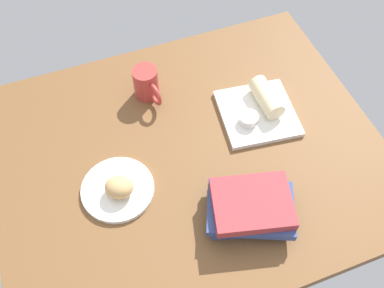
# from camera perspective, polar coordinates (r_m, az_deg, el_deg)

# --- Properties ---
(dining_table) EXTENTS (1.10, 0.90, 0.04)m
(dining_table) POSITION_cam_1_polar(r_m,az_deg,el_deg) (1.26, -0.35, -1.61)
(dining_table) COLOR brown
(dining_table) RESTS_ON ground
(round_plate) EXTENTS (0.20, 0.20, 0.01)m
(round_plate) POSITION_cam_1_polar(r_m,az_deg,el_deg) (1.20, -9.68, -5.86)
(round_plate) COLOR white
(round_plate) RESTS_ON dining_table
(scone_pastry) EXTENTS (0.10, 0.09, 0.05)m
(scone_pastry) POSITION_cam_1_polar(r_m,az_deg,el_deg) (1.16, -9.53, -5.60)
(scone_pastry) COLOR tan
(scone_pastry) RESTS_ON round_plate
(square_plate) EXTENTS (0.24, 0.24, 0.02)m
(square_plate) POSITION_cam_1_polar(r_m,az_deg,el_deg) (1.33, 8.54, 4.01)
(square_plate) COLOR white
(square_plate) RESTS_ON dining_table
(sauce_cup) EXTENTS (0.06, 0.06, 0.03)m
(sauce_cup) POSITION_cam_1_polar(r_m,az_deg,el_deg) (1.29, 7.43, 3.30)
(sauce_cup) COLOR silver
(sauce_cup) RESTS_ON square_plate
(breakfast_wrap) EXTENTS (0.06, 0.13, 0.06)m
(breakfast_wrap) POSITION_cam_1_polar(r_m,az_deg,el_deg) (1.33, 9.71, 6.02)
(breakfast_wrap) COLOR beige
(breakfast_wrap) RESTS_ON square_plate
(book_stack) EXTENTS (0.26, 0.23, 0.09)m
(book_stack) POSITION_cam_1_polar(r_m,az_deg,el_deg) (1.12, 7.53, -8.30)
(book_stack) COLOR #33477F
(book_stack) RESTS_ON dining_table
(coffee_mug) EXTENTS (0.08, 0.13, 0.10)m
(coffee_mug) POSITION_cam_1_polar(r_m,az_deg,el_deg) (1.34, -5.95, 7.88)
(coffee_mug) COLOR #B23833
(coffee_mug) RESTS_ON dining_table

